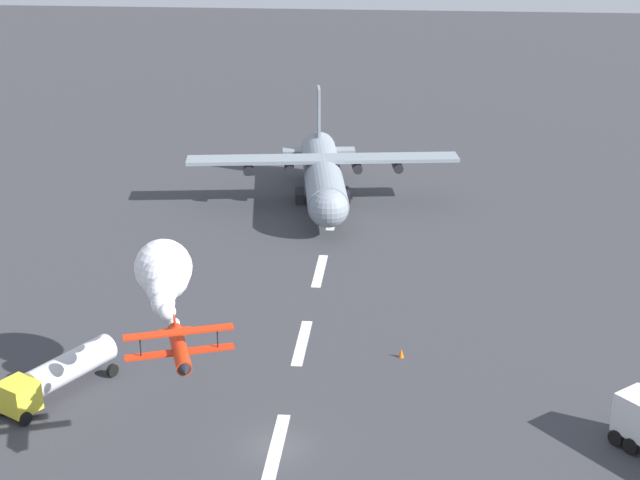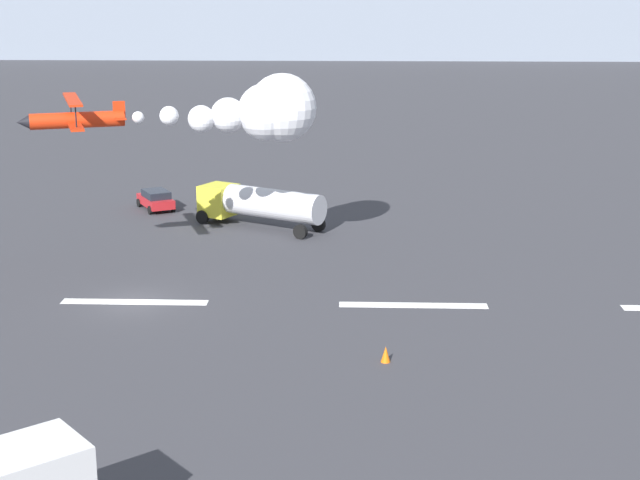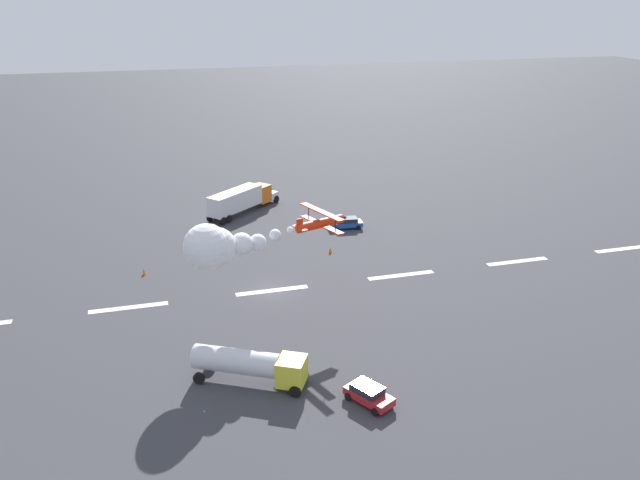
{
  "view_description": "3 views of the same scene",
  "coord_description": "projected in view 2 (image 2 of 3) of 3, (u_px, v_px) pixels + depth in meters",
  "views": [
    {
      "loc": [
        -53.74,
        -8.09,
        35.79
      ],
      "look_at": [
        30.56,
        0.0,
        3.1
      ],
      "focal_mm": 53.28,
      "sensor_mm": 36.0,
      "label": 1
    },
    {
      "loc": [
        11.97,
        -49.62,
        16.84
      ],
      "look_at": [
        10.15,
        -0.88,
        3.84
      ],
      "focal_mm": 54.3,
      "sensor_mm": 36.0,
      "label": 2
    },
    {
      "loc": [
        11.87,
        62.46,
        30.63
      ],
      "look_at": [
        -4.02,
        5.17,
        7.47
      ],
      "focal_mm": 35.98,
      "sensor_mm": 36.0,
      "label": 3
    }
  ],
  "objects": [
    {
      "name": "fuel_tanker_truck",
      "position": [
        259.0,
        204.0,
        68.28
      ],
      "size": [
        9.59,
        6.86,
        2.9
      ],
      "color": "yellow",
      "rests_on": "ground"
    },
    {
      "name": "airport_staff_sedan",
      "position": [
        156.0,
        199.0,
        73.99
      ],
      "size": [
        3.55,
        4.4,
        1.52
      ],
      "color": "#B21E23",
      "rests_on": "ground"
    },
    {
      "name": "runway_stripe_4",
      "position": [
        135.0,
        302.0,
        52.68
      ],
      "size": [
        8.0,
        0.9,
        0.01
      ],
      "primitive_type": "cube",
      "color": "white",
      "rests_on": "ground"
    },
    {
      "name": "stunt_biplane_red",
      "position": [
        262.0,
        110.0,
        58.44
      ],
      "size": [
        16.89,
        9.25,
        4.16
      ],
      "color": "red"
    },
    {
      "name": "mountain_ridge_distant",
      "position": [
        304.0,
        24.0,
        221.07
      ],
      "size": [
        396.0,
        16.0,
        15.41
      ],
      "primitive_type": "cube",
      "color": "gray",
      "rests_on": "ground"
    },
    {
      "name": "runway_stripe_5",
      "position": [
        413.0,
        305.0,
        52.14
      ],
      "size": [
        8.0,
        0.9,
        0.01
      ],
      "primitive_type": "cube",
      "color": "white",
      "rests_on": "ground"
    },
    {
      "name": "ground_plane",
      "position": [
        135.0,
        302.0,
        52.68
      ],
      "size": [
        440.0,
        440.0,
        0.0
      ],
      "primitive_type": "plane",
      "color": "#38383D",
      "rests_on": "ground"
    },
    {
      "name": "traffic_cone_far",
      "position": [
        386.0,
        354.0,
        44.27
      ],
      "size": [
        0.44,
        0.44,
        0.75
      ],
      "primitive_type": "cone",
      "color": "orange",
      "rests_on": "ground"
    }
  ]
}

